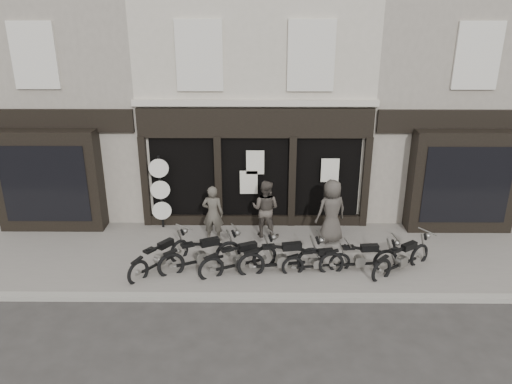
{
  "coord_description": "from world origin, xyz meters",
  "views": [
    {
      "loc": [
        0.13,
        -11.73,
        6.91
      ],
      "look_at": [
        0.03,
        1.6,
        1.74
      ],
      "focal_mm": 35.0,
      "sensor_mm": 36.0,
      "label": 1
    }
  ],
  "objects_px": {
    "motorcycle_3": "(282,260)",
    "motorcycle_6": "(402,260)",
    "man_left": "(213,214)",
    "man_right": "(331,211)",
    "advert_sign_post": "(161,195)",
    "motorcycle_2": "(239,261)",
    "motorcycle_5": "(360,260)",
    "man_centre": "(265,209)",
    "motorcycle_4": "(317,263)",
    "motorcycle_1": "(201,257)",
    "motorcycle_0": "(160,259)"
  },
  "relations": [
    {
      "from": "motorcycle_0",
      "to": "motorcycle_4",
      "type": "relative_size",
      "value": 0.98
    },
    {
      "from": "motorcycle_4",
      "to": "motorcycle_5",
      "type": "xyz_separation_m",
      "value": [
        1.13,
        0.05,
        0.06
      ]
    },
    {
      "from": "motorcycle_1",
      "to": "man_left",
      "type": "height_order",
      "value": "man_left"
    },
    {
      "from": "man_centre",
      "to": "motorcycle_2",
      "type": "bearing_deg",
      "value": 91.38
    },
    {
      "from": "motorcycle_3",
      "to": "advert_sign_post",
      "type": "xyz_separation_m",
      "value": [
        -3.68,
        2.73,
        0.76
      ]
    },
    {
      "from": "motorcycle_5",
      "to": "motorcycle_6",
      "type": "bearing_deg",
      "value": -6.29
    },
    {
      "from": "motorcycle_6",
      "to": "advert_sign_post",
      "type": "distance_m",
      "value": 7.41
    },
    {
      "from": "motorcycle_2",
      "to": "motorcycle_5",
      "type": "relative_size",
      "value": 0.96
    },
    {
      "from": "motorcycle_0",
      "to": "man_right",
      "type": "xyz_separation_m",
      "value": [
        4.78,
        1.69,
        0.67
      ]
    },
    {
      "from": "motorcycle_4",
      "to": "motorcycle_6",
      "type": "relative_size",
      "value": 0.99
    },
    {
      "from": "motorcycle_2",
      "to": "advert_sign_post",
      "type": "distance_m",
      "value": 3.81
    },
    {
      "from": "motorcycle_3",
      "to": "motorcycle_5",
      "type": "distance_m",
      "value": 2.08
    },
    {
      "from": "motorcycle_1",
      "to": "motorcycle_2",
      "type": "height_order",
      "value": "motorcycle_1"
    },
    {
      "from": "motorcycle_6",
      "to": "motorcycle_5",
      "type": "bearing_deg",
      "value": 145.37
    },
    {
      "from": "motorcycle_4",
      "to": "man_right",
      "type": "bearing_deg",
      "value": 62.69
    },
    {
      "from": "motorcycle_6",
      "to": "man_left",
      "type": "xyz_separation_m",
      "value": [
        -5.17,
        1.75,
        0.58
      ]
    },
    {
      "from": "advert_sign_post",
      "to": "man_left",
      "type": "bearing_deg",
      "value": -38.46
    },
    {
      "from": "motorcycle_3",
      "to": "motorcycle_4",
      "type": "relative_size",
      "value": 1.25
    },
    {
      "from": "man_centre",
      "to": "advert_sign_post",
      "type": "bearing_deg",
      "value": 9.64
    },
    {
      "from": "motorcycle_5",
      "to": "motorcycle_6",
      "type": "distance_m",
      "value": 1.12
    },
    {
      "from": "motorcycle_4",
      "to": "man_centre",
      "type": "xyz_separation_m",
      "value": [
        -1.37,
        2.13,
        0.65
      ]
    },
    {
      "from": "motorcycle_1",
      "to": "motorcycle_4",
      "type": "distance_m",
      "value": 3.11
    },
    {
      "from": "motorcycle_3",
      "to": "motorcycle_5",
      "type": "bearing_deg",
      "value": -8.28
    },
    {
      "from": "motorcycle_3",
      "to": "motorcycle_6",
      "type": "height_order",
      "value": "motorcycle_3"
    },
    {
      "from": "motorcycle_1",
      "to": "motorcycle_6",
      "type": "xyz_separation_m",
      "value": [
        5.36,
        -0.1,
        -0.03
      ]
    },
    {
      "from": "motorcycle_2",
      "to": "motorcycle_3",
      "type": "height_order",
      "value": "motorcycle_3"
    },
    {
      "from": "man_left",
      "to": "motorcycle_2",
      "type": "bearing_deg",
      "value": 121.41
    },
    {
      "from": "motorcycle_3",
      "to": "motorcycle_6",
      "type": "distance_m",
      "value": 3.19
    },
    {
      "from": "motorcycle_5",
      "to": "motorcycle_6",
      "type": "relative_size",
      "value": 1.15
    },
    {
      "from": "motorcycle_3",
      "to": "motorcycle_4",
      "type": "height_order",
      "value": "motorcycle_3"
    },
    {
      "from": "motorcycle_2",
      "to": "motorcycle_5",
      "type": "bearing_deg",
      "value": -23.62
    },
    {
      "from": "man_centre",
      "to": "man_right",
      "type": "relative_size",
      "value": 0.92
    },
    {
      "from": "motorcycle_1",
      "to": "motorcycle_6",
      "type": "bearing_deg",
      "value": -25.68
    },
    {
      "from": "man_left",
      "to": "advert_sign_post",
      "type": "xyz_separation_m",
      "value": [
        -1.69,
        0.91,
        0.22
      ]
    },
    {
      "from": "motorcycle_3",
      "to": "man_left",
      "type": "bearing_deg",
      "value": 127.1
    },
    {
      "from": "motorcycle_3",
      "to": "advert_sign_post",
      "type": "distance_m",
      "value": 4.64
    },
    {
      "from": "motorcycle_1",
      "to": "man_centre",
      "type": "bearing_deg",
      "value": 24.13
    },
    {
      "from": "motorcycle_4",
      "to": "man_left",
      "type": "height_order",
      "value": "man_left"
    },
    {
      "from": "motorcycle_4",
      "to": "man_right",
      "type": "relative_size",
      "value": 0.97
    },
    {
      "from": "man_centre",
      "to": "motorcycle_1",
      "type": "bearing_deg",
      "value": 68.28
    },
    {
      "from": "advert_sign_post",
      "to": "motorcycle_2",
      "type": "bearing_deg",
      "value": -57.2
    },
    {
      "from": "motorcycle_0",
      "to": "motorcycle_6",
      "type": "relative_size",
      "value": 0.97
    },
    {
      "from": "man_left",
      "to": "motorcycle_1",
      "type": "bearing_deg",
      "value": 89.93
    },
    {
      "from": "motorcycle_3",
      "to": "motorcycle_0",
      "type": "bearing_deg",
      "value": 167.55
    },
    {
      "from": "motorcycle_3",
      "to": "advert_sign_post",
      "type": "bearing_deg",
      "value": 133.05
    },
    {
      "from": "man_left",
      "to": "advert_sign_post",
      "type": "bearing_deg",
      "value": -21.88
    },
    {
      "from": "motorcycle_0",
      "to": "man_left",
      "type": "height_order",
      "value": "man_left"
    },
    {
      "from": "man_left",
      "to": "man_right",
      "type": "xyz_separation_m",
      "value": [
        3.49,
        -0.01,
        0.09
      ]
    },
    {
      "from": "advert_sign_post",
      "to": "motorcycle_3",
      "type": "bearing_deg",
      "value": -46.78
    },
    {
      "from": "motorcycle_5",
      "to": "motorcycle_2",
      "type": "bearing_deg",
      "value": 175.15
    }
  ]
}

